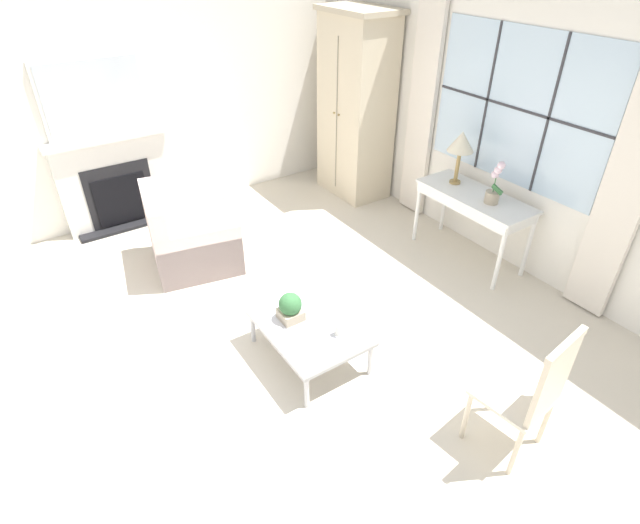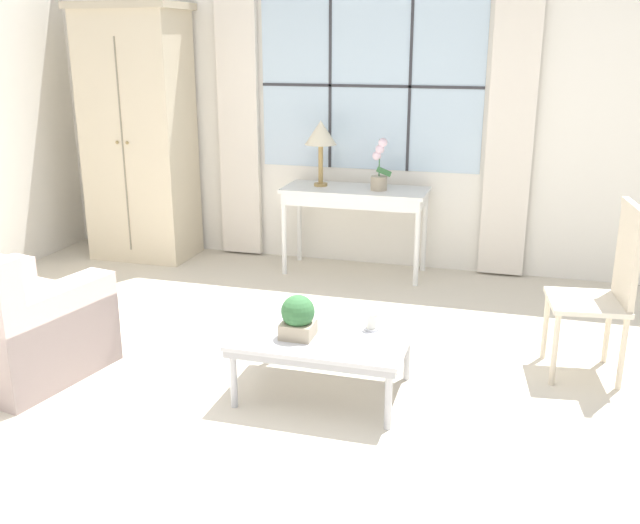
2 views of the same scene
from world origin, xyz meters
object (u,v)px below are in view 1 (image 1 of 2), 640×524
at_px(table_lamp, 461,143).
at_px(armchair_upholstered, 191,239).
at_px(console_table, 475,202).
at_px(coffee_table, 309,326).
at_px(potted_orchid, 494,187).
at_px(potted_plant_small, 290,307).
at_px(pillar_candle, 339,330).
at_px(fireplace, 114,174).
at_px(armoire, 356,107).
at_px(side_chair_wooden, 532,390).

bearing_deg(table_lamp, armchair_upholstered, -115.65).
distance_m(console_table, coffee_table, 2.33).
bearing_deg(armchair_upholstered, potted_orchid, 55.14).
distance_m(potted_orchid, potted_plant_small, 2.40).
bearing_deg(pillar_candle, potted_orchid, 100.64).
height_order(console_table, potted_plant_small, console_table).
bearing_deg(potted_orchid, fireplace, -136.71).
height_order(armoire, coffee_table, armoire).
xyz_separation_m(potted_orchid, potted_plant_small, (0.03, -2.36, -0.43)).
distance_m(armoire, pillar_candle, 3.49).
xyz_separation_m(console_table, coffee_table, (0.36, -2.28, -0.33)).
height_order(table_lamp, potted_plant_small, table_lamp).
xyz_separation_m(fireplace, coffee_table, (3.23, 0.64, -0.31)).
xyz_separation_m(console_table, pillar_candle, (0.61, -2.16, -0.25)).
xyz_separation_m(potted_orchid, pillar_candle, (0.40, -2.15, -0.50)).
xyz_separation_m(coffee_table, potted_plant_small, (-0.12, -0.10, 0.16)).
bearing_deg(potted_orchid, potted_plant_small, -89.37).
height_order(armoire, console_table, armoire).
height_order(potted_orchid, potted_plant_small, potted_orchid).
bearing_deg(coffee_table, pillar_candle, 24.41).
height_order(side_chair_wooden, potted_plant_small, side_chair_wooden).
xyz_separation_m(armoire, pillar_candle, (2.65, -2.14, -0.73)).
relative_size(side_chair_wooden, pillar_candle, 9.44).
xyz_separation_m(fireplace, potted_plant_small, (3.10, 0.54, -0.15)).
bearing_deg(armoire, armchair_upholstered, -79.10).
relative_size(console_table, table_lamp, 2.19).
relative_size(table_lamp, potted_orchid, 1.29).
bearing_deg(pillar_candle, potted_plant_small, -150.72).
distance_m(fireplace, potted_plant_small, 3.15).
relative_size(armoire, coffee_table, 2.36).
bearing_deg(armchair_upholstered, coffee_table, 7.97).
bearing_deg(armoire, console_table, 0.69).
xyz_separation_m(armoire, side_chair_wooden, (3.95, -1.56, -0.55)).
bearing_deg(table_lamp, side_chair_wooden, -35.76).
relative_size(fireplace, side_chair_wooden, 1.80).
height_order(table_lamp, pillar_candle, table_lamp).
bearing_deg(console_table, potted_orchid, -4.17).
relative_size(side_chair_wooden, coffee_table, 1.11).
bearing_deg(potted_plant_small, coffee_table, 37.98).
height_order(side_chair_wooden, pillar_candle, side_chair_wooden).
height_order(potted_orchid, coffee_table, potted_orchid).
height_order(console_table, coffee_table, console_table).
relative_size(side_chair_wooden, potted_plant_small, 4.38).
xyz_separation_m(console_table, potted_plant_small, (0.23, -2.38, -0.17)).
bearing_deg(pillar_candle, side_chair_wooden, 24.11).
xyz_separation_m(table_lamp, coffee_table, (0.68, -2.30, -0.87)).
bearing_deg(table_lamp, console_table, -4.53).
height_order(table_lamp, coffee_table, table_lamp).
bearing_deg(armchair_upholstered, potted_plant_small, 5.47).
distance_m(potted_orchid, side_chair_wooden, 2.34).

